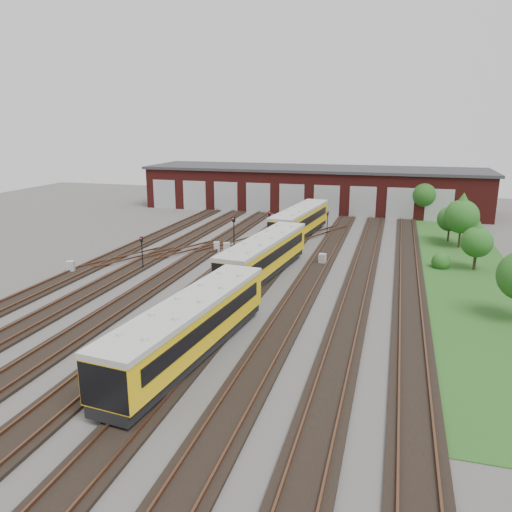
# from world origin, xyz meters

# --- Properties ---
(ground) EXTENTS (120.00, 120.00, 0.00)m
(ground) POSITION_xyz_m (0.00, 0.00, 0.00)
(ground) COLOR #464341
(ground) RESTS_ON ground
(track_network) EXTENTS (30.40, 70.00, 0.33)m
(track_network) POSITION_xyz_m (-0.17, 0.59, 0.11)
(track_network) COLOR black
(track_network) RESTS_ON ground
(maintenance_shed) EXTENTS (51.00, 12.50, 6.35)m
(maintenance_shed) POSITION_xyz_m (-0.01, 39.97, 3.20)
(maintenance_shed) COLOR #521614
(maintenance_shed) RESTS_ON ground
(grass_verge) EXTENTS (8.00, 55.00, 0.05)m
(grass_verge) POSITION_xyz_m (19.00, 10.00, 0.03)
(grass_verge) COLOR #1C4517
(grass_verge) RESTS_ON ground
(metro_train) EXTENTS (4.26, 47.06, 3.07)m
(metro_train) POSITION_xyz_m (2.00, 3.86, 1.90)
(metro_train) COLOR black
(metro_train) RESTS_ON ground
(signal_mast_0) EXTENTS (0.25, 0.23, 3.01)m
(signal_mast_0) POSITION_xyz_m (-9.18, 3.06, 1.93)
(signal_mast_0) COLOR black
(signal_mast_0) RESTS_ON ground
(signal_mast_1) EXTENTS (0.32, 0.30, 3.69)m
(signal_mast_1) POSITION_xyz_m (-3.15, 11.10, 2.35)
(signal_mast_1) COLOR black
(signal_mast_1) RESTS_ON ground
(signal_mast_2) EXTENTS (0.25, 0.23, 2.85)m
(signal_mast_2) POSITION_xyz_m (4.88, 21.60, 1.82)
(signal_mast_2) COLOR black
(signal_mast_2) RESTS_ON ground
(signal_mast_3) EXTENTS (0.30, 0.28, 3.28)m
(signal_mast_3) POSITION_xyz_m (-1.08, 17.58, 2.10)
(signal_mast_3) COLOR black
(signal_mast_3) RESTS_ON ground
(relay_cabinet_0) EXTENTS (0.78, 0.72, 1.06)m
(relay_cabinet_0) POSITION_xyz_m (-14.76, 0.29, 0.53)
(relay_cabinet_0) COLOR #A9ABAE
(relay_cabinet_0) RESTS_ON ground
(relay_cabinet_1) EXTENTS (0.82, 0.76, 1.10)m
(relay_cabinet_1) POSITION_xyz_m (-3.75, 10.52, 0.55)
(relay_cabinet_1) COLOR #A9ABAE
(relay_cabinet_1) RESTS_ON ground
(relay_cabinet_2) EXTENTS (0.75, 0.69, 1.01)m
(relay_cabinet_2) POSITION_xyz_m (-4.96, 10.88, 0.51)
(relay_cabinet_2) COLOR #A9ABAE
(relay_cabinet_2) RESTS_ON ground
(relay_cabinet_3) EXTENTS (0.75, 0.66, 1.11)m
(relay_cabinet_3) POSITION_xyz_m (0.28, 19.34, 0.55)
(relay_cabinet_3) COLOR #A9ABAE
(relay_cabinet_3) RESTS_ON ground
(relay_cabinet_4) EXTENTS (0.69, 0.60, 1.04)m
(relay_cabinet_4) POSITION_xyz_m (6.22, 8.99, 0.52)
(relay_cabinet_4) COLOR #A9ABAE
(relay_cabinet_4) RESTS_ON ground
(tree_0) EXTENTS (3.73, 3.73, 6.19)m
(tree_0) POSITION_xyz_m (16.00, 35.00, 3.98)
(tree_0) COLOR black
(tree_0) RESTS_ON ground
(tree_1) EXTENTS (2.76, 2.76, 4.57)m
(tree_1) POSITION_xyz_m (18.31, 22.02, 2.94)
(tree_1) COLOR black
(tree_1) RESTS_ON ground
(tree_2) EXTENTS (3.54, 3.54, 5.87)m
(tree_2) POSITION_xyz_m (19.18, 19.49, 3.77)
(tree_2) COLOR black
(tree_2) RESTS_ON ground
(tree_3) EXTENTS (2.76, 2.76, 4.57)m
(tree_3) POSITION_xyz_m (19.64, 10.89, 2.93)
(tree_3) COLOR black
(tree_3) RESTS_ON ground
(bush_0) EXTENTS (1.69, 1.69, 1.69)m
(bush_0) POSITION_xyz_m (16.80, 10.77, 0.84)
(bush_0) COLOR #1F4C15
(bush_0) RESTS_ON ground
(bush_1) EXTENTS (1.22, 1.22, 1.22)m
(bush_1) POSITION_xyz_m (16.67, 10.82, 0.61)
(bush_1) COLOR #1F4C15
(bush_1) RESTS_ON ground
(bush_2) EXTENTS (1.65, 1.65, 1.65)m
(bush_2) POSITION_xyz_m (21.30, 19.58, 0.82)
(bush_2) COLOR #1F4C15
(bush_2) RESTS_ON ground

